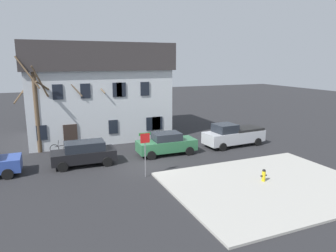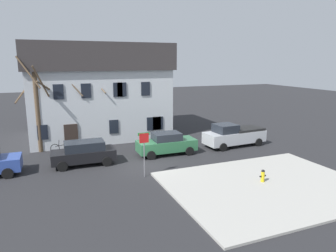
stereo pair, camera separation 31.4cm
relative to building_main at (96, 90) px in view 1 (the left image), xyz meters
name	(u,v)px [view 1 (the left image)]	position (x,y,z in m)	size (l,w,h in m)	color
ground_plane	(146,165)	(1.39, -10.37, -4.47)	(120.00, 120.00, 0.00)	#262628
sidewalk_slab	(268,185)	(6.88, -16.64, -4.41)	(11.45, 8.87, 0.12)	#A8A59E
building_main	(96,90)	(0.00, 0.00, 0.00)	(12.93, 8.58, 8.77)	silver
tree_bare_near	(36,106)	(-5.42, -3.96, -0.70)	(2.84, 2.85, 7.59)	brown
tree_bare_mid	(73,99)	(-2.54, -3.10, -0.36)	(3.18, 3.15, 7.74)	brown
tree_bare_far	(87,100)	(-1.30, -2.60, -0.57)	(2.85, 2.62, 8.35)	brown
tree_bare_end	(106,103)	(0.31, -2.75, -0.97)	(3.48, 3.46, 6.85)	brown
car_black_wagon	(84,153)	(-2.55, -8.60, -3.58)	(4.40, 2.08, 1.70)	black
car_green_sedan	(167,144)	(3.78, -8.50, -3.60)	(4.65, 2.06, 1.74)	#2D6B42
pickup_truck_silver	(233,135)	(10.08, -8.40, -3.51)	(5.53, 2.37, 1.99)	#B7BABF
fire_hydrant	(264,175)	(6.91, -16.16, -3.96)	(0.42, 0.22, 0.76)	gold
street_sign_pole	(145,146)	(0.69, -12.43, -2.46)	(0.76, 0.07, 2.87)	slate
bicycle_leaning	(61,148)	(-3.82, -4.79, -4.10)	(1.74, 0.32, 1.03)	black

